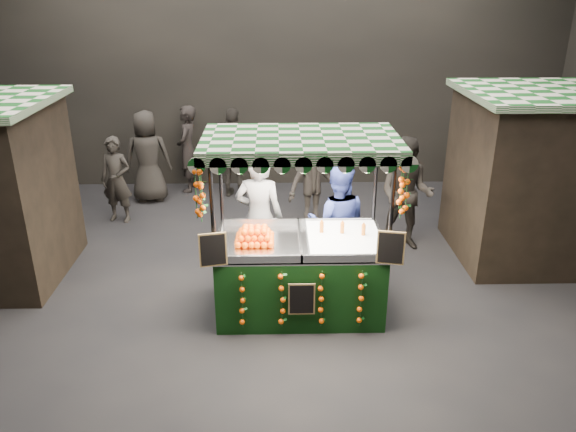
{
  "coord_description": "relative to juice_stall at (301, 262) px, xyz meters",
  "views": [
    {
      "loc": [
        0.13,
        -6.52,
        4.03
      ],
      "look_at": [
        0.3,
        0.39,
        1.14
      ],
      "focal_mm": 35.06,
      "sensor_mm": 36.0,
      "label": 1
    }
  ],
  "objects": [
    {
      "name": "ground",
      "position": [
        -0.45,
        0.14,
        -0.73
      ],
      "size": [
        12.0,
        12.0,
        0.0
      ],
      "primitive_type": "plane",
      "color": "black",
      "rests_on": "ground"
    },
    {
      "name": "market_hall",
      "position": [
        -0.45,
        0.14,
        2.65
      ],
      "size": [
        12.1,
        10.1,
        5.05
      ],
      "color": "black",
      "rests_on": "ground"
    },
    {
      "name": "neighbour_stall_right",
      "position": [
        3.95,
        1.64,
        0.58
      ],
      "size": [
        3.0,
        2.2,
        2.6
      ],
      "color": "black",
      "rests_on": "ground"
    },
    {
      "name": "juice_stall",
      "position": [
        0.0,
        0.0,
        0.0
      ],
      "size": [
        2.43,
        1.43,
        2.35
      ],
      "color": "black",
      "rests_on": "ground"
    },
    {
      "name": "vendor_grey",
      "position": [
        -0.55,
        1.02,
        0.2
      ],
      "size": [
        0.73,
        0.52,
        1.86
      ],
      "rotation": [
        0.0,
        0.0,
        3.03
      ],
      "color": "gray",
      "rests_on": "ground"
    },
    {
      "name": "vendor_blue",
      "position": [
        0.56,
        0.89,
        0.14
      ],
      "size": [
        0.91,
        0.75,
        1.74
      ],
      "rotation": [
        0.0,
        0.0,
        3.03
      ],
      "color": "navy",
      "rests_on": "ground"
    },
    {
      "name": "shopper_0",
      "position": [
        -3.14,
        3.15,
        0.05
      ],
      "size": [
        0.64,
        0.49,
        1.55
      ],
      "rotation": [
        0.0,
        0.0,
        -0.23
      ],
      "color": "#2C2823",
      "rests_on": "ground"
    },
    {
      "name": "shopper_1",
      "position": [
        1.76,
        1.94,
        0.19
      ],
      "size": [
        1.1,
        1.0,
        1.83
      ],
      "rotation": [
        0.0,
        0.0,
        -0.42
      ],
      "color": "black",
      "rests_on": "ground"
    },
    {
      "name": "shopper_2",
      "position": [
        -1.12,
        4.38,
        0.16
      ],
      "size": [
        1.12,
        0.66,
        1.79
      ],
      "rotation": [
        0.0,
        0.0,
        2.92
      ],
      "color": "#2B2723",
      "rests_on": "ground"
    },
    {
      "name": "shopper_3",
      "position": [
        0.36,
        2.95,
        0.06
      ],
      "size": [
        1.17,
        0.97,
        1.58
      ],
      "rotation": [
        0.0,
        0.0,
        0.45
      ],
      "color": "#2A2522",
      "rests_on": "ground"
    },
    {
      "name": "shopper_4",
      "position": [
        -2.78,
        4.17,
        0.17
      ],
      "size": [
        0.93,
        0.66,
        1.8
      ],
      "rotation": [
        0.0,
        0.0,
        3.24
      ],
      "color": "#282521",
      "rests_on": "ground"
    },
    {
      "name": "shopper_5",
      "position": [
        4.05,
        2.6,
        0.19
      ],
      "size": [
        1.21,
        1.78,
        1.84
      ],
      "rotation": [
        0.0,
        0.0,
        2.0
      ],
      "color": "#292322",
      "rests_on": "ground"
    },
    {
      "name": "shopper_6",
      "position": [
        -2.09,
        4.74,
        0.15
      ],
      "size": [
        0.49,
        0.69,
        1.77
      ],
      "rotation": [
        0.0,
        0.0,
        -1.68
      ],
      "color": "black",
      "rests_on": "ground"
    }
  ]
}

